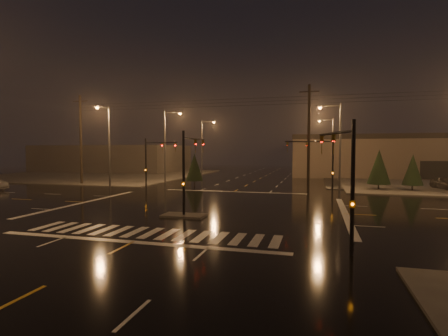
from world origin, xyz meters
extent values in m
plane|color=black|center=(0.00, 0.00, 0.00)|extent=(140.00, 140.00, 0.00)
cube|color=#42403B|center=(-30.00, 30.00, 0.06)|extent=(36.00, 36.00, 0.12)
cube|color=#42403B|center=(0.00, -4.00, 0.07)|extent=(3.00, 1.60, 0.15)
cube|color=beige|center=(0.00, -9.00, 0.01)|extent=(15.00, 2.60, 0.01)
cube|color=beige|center=(0.00, -11.00, 0.01)|extent=(16.00, 0.50, 0.01)
cube|color=beige|center=(0.00, 11.00, 0.01)|extent=(16.00, 0.50, 0.01)
cube|color=#403A39|center=(-35.00, 42.00, 2.80)|extent=(30.00, 18.00, 5.60)
cylinder|color=black|center=(0.00, -4.00, 3.00)|extent=(0.18, 0.18, 6.00)
cylinder|color=black|center=(0.00, -1.75, 5.50)|extent=(0.12, 4.50, 0.12)
imported|color=#594707|center=(0.00, 0.27, 5.45)|extent=(0.16, 0.20, 1.00)
cube|color=#594707|center=(0.00, -4.00, 2.30)|extent=(0.25, 0.18, 0.35)
cylinder|color=black|center=(10.50, 10.50, 3.00)|extent=(0.18, 0.18, 6.00)
cylinder|color=black|center=(8.15, 9.64, 5.50)|extent=(4.74, 1.82, 0.12)
imported|color=#594707|center=(6.04, 8.88, 5.45)|extent=(0.24, 0.22, 1.00)
cube|color=#594707|center=(10.50, 10.50, 2.30)|extent=(0.25, 0.18, 0.35)
cylinder|color=black|center=(-10.50, 10.50, 3.00)|extent=(0.18, 0.18, 6.00)
cylinder|color=black|center=(-8.15, 9.64, 5.50)|extent=(4.74, 1.82, 0.12)
imported|color=#594707|center=(-6.04, 8.88, 5.45)|extent=(0.24, 0.22, 1.00)
cube|color=#594707|center=(-10.50, 10.50, 2.30)|extent=(0.25, 0.18, 0.35)
cylinder|color=black|center=(10.50, -10.50, 3.00)|extent=(0.18, 0.18, 6.00)
cylinder|color=black|center=(9.82, -8.62, 5.50)|extent=(1.48, 3.80, 0.12)
imported|color=#594707|center=(9.20, -6.93, 5.45)|extent=(0.22, 0.24, 1.00)
cube|color=#594707|center=(10.50, -10.50, 2.30)|extent=(0.25, 0.18, 0.35)
cylinder|color=#38383A|center=(-11.50, 18.00, 5.00)|extent=(0.24, 0.24, 10.00)
cylinder|color=#38383A|center=(-10.30, 18.00, 9.80)|extent=(2.40, 0.14, 0.14)
cube|color=#38383A|center=(-9.20, 18.00, 9.75)|extent=(0.70, 0.30, 0.18)
sphere|color=orange|center=(-9.20, 18.00, 9.62)|extent=(0.32, 0.32, 0.32)
cylinder|color=#38383A|center=(-11.50, 34.00, 5.00)|extent=(0.24, 0.24, 10.00)
cylinder|color=#38383A|center=(-10.30, 34.00, 9.80)|extent=(2.40, 0.14, 0.14)
cube|color=#38383A|center=(-9.20, 34.00, 9.75)|extent=(0.70, 0.30, 0.18)
sphere|color=orange|center=(-9.20, 34.00, 9.62)|extent=(0.32, 0.32, 0.32)
cylinder|color=#38383A|center=(11.50, 16.00, 5.00)|extent=(0.24, 0.24, 10.00)
cylinder|color=#38383A|center=(10.30, 16.00, 9.80)|extent=(2.40, 0.14, 0.14)
cube|color=#38383A|center=(9.20, 16.00, 9.75)|extent=(0.70, 0.30, 0.18)
sphere|color=orange|center=(9.20, 16.00, 9.62)|extent=(0.32, 0.32, 0.32)
cylinder|color=#38383A|center=(11.50, 36.00, 5.00)|extent=(0.24, 0.24, 10.00)
cylinder|color=#38383A|center=(10.30, 36.00, 9.80)|extent=(2.40, 0.14, 0.14)
cube|color=#38383A|center=(9.20, 36.00, 9.75)|extent=(0.70, 0.30, 0.18)
sphere|color=orange|center=(9.20, 36.00, 9.62)|extent=(0.32, 0.32, 0.32)
cylinder|color=#38383A|center=(-16.00, 11.50, 5.00)|extent=(0.24, 0.24, 10.00)
cylinder|color=#38383A|center=(-16.00, 10.30, 9.80)|extent=(0.14, 2.40, 0.14)
cube|color=#38383A|center=(-16.00, 9.20, 9.75)|extent=(0.30, 0.70, 0.18)
sphere|color=orange|center=(-16.00, 9.20, 9.62)|extent=(0.32, 0.32, 0.32)
cylinder|color=black|center=(-22.00, 14.00, 6.00)|extent=(0.32, 0.32, 12.00)
cube|color=black|center=(-22.00, 14.00, 11.20)|extent=(2.20, 0.12, 0.12)
cylinder|color=black|center=(8.00, 14.00, 6.00)|extent=(0.32, 0.32, 12.00)
cube|color=black|center=(8.00, 14.00, 11.20)|extent=(2.20, 0.12, 0.12)
cylinder|color=black|center=(15.90, 17.08, 0.35)|extent=(0.18, 0.18, 0.70)
cone|color=black|center=(15.90, 17.08, 2.71)|extent=(2.57, 2.57, 4.02)
cylinder|color=black|center=(19.38, 16.75, 0.35)|extent=(0.18, 0.18, 0.70)
cone|color=black|center=(19.38, 16.75, 2.44)|extent=(2.22, 2.22, 3.47)
cylinder|color=black|center=(-6.28, 15.58, 0.35)|extent=(0.18, 0.18, 0.70)
cone|color=black|center=(-6.28, 15.58, 2.45)|extent=(2.24, 2.24, 3.50)
imported|color=black|center=(23.60, 19.17, 0.78)|extent=(2.89, 4.87, 1.55)
camera|label=1|loc=(9.00, -26.67, 4.68)|focal=28.00mm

